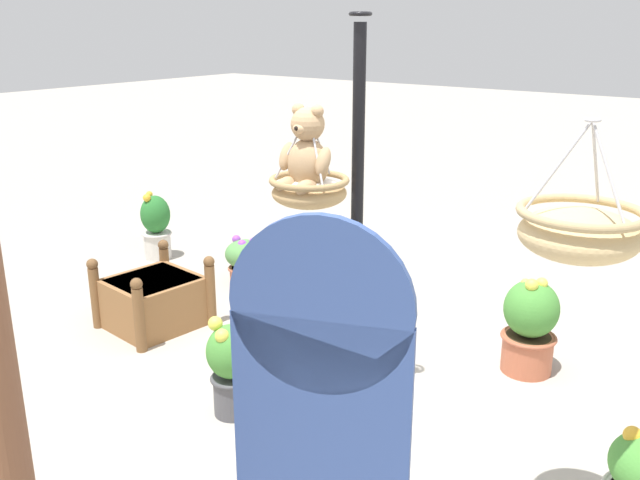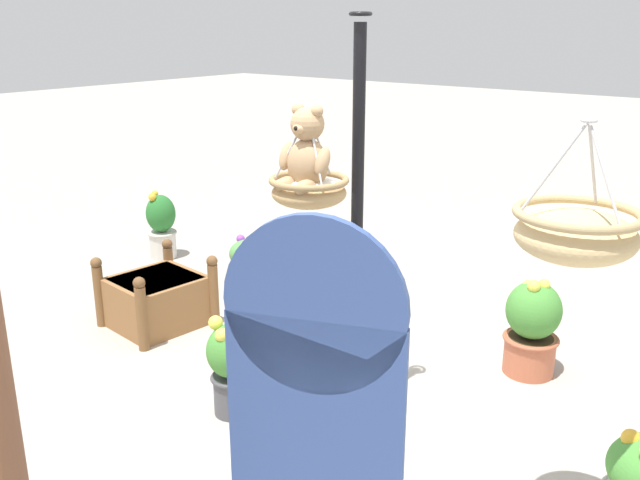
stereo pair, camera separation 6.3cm
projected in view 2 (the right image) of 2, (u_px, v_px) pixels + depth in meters
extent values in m
plane|color=#A8A093|center=(326.00, 405.00, 4.34)|extent=(40.00, 40.00, 0.00)
cylinder|color=black|center=(357.00, 232.00, 3.96)|extent=(0.07, 0.07, 2.30)
cylinder|color=black|center=(354.00, 405.00, 4.30)|extent=(0.44, 0.44, 0.04)
torus|color=black|center=(361.00, 14.00, 3.60)|extent=(0.12, 0.12, 0.02)
ellipsoid|color=tan|center=(309.00, 193.00, 3.78)|extent=(0.41, 0.41, 0.16)
torus|color=#97794E|center=(309.00, 180.00, 3.76)|extent=(0.44, 0.44, 0.04)
ellipsoid|color=silver|center=(309.00, 189.00, 3.77)|extent=(0.36, 0.36, 0.13)
cylinder|color=#B7B7BC|center=(291.00, 147.00, 3.72)|extent=(0.18, 0.11, 0.37)
cylinder|color=#B7B7BC|center=(315.00, 150.00, 3.62)|extent=(0.18, 0.11, 0.37)
cylinder|color=#B7B7BC|center=(320.00, 145.00, 3.77)|extent=(0.01, 0.20, 0.37)
torus|color=#B7B7BC|center=(309.00, 113.00, 3.65)|extent=(0.06, 0.06, 0.01)
ellipsoid|color=tan|center=(308.00, 164.00, 3.72)|extent=(0.24, 0.20, 0.28)
sphere|color=tan|center=(307.00, 124.00, 3.66)|extent=(0.20, 0.20, 0.18)
ellipsoid|color=tan|center=(299.00, 128.00, 3.61)|extent=(0.09, 0.07, 0.06)
sphere|color=black|center=(296.00, 128.00, 3.59)|extent=(0.03, 0.03, 0.03)
sphere|color=tan|center=(317.00, 111.00, 3.60)|extent=(0.07, 0.07, 0.07)
sphere|color=tan|center=(298.00, 109.00, 3.67)|extent=(0.07, 0.07, 0.07)
ellipsoid|color=tan|center=(322.00, 162.00, 3.62)|extent=(0.07, 0.14, 0.18)
ellipsoid|color=tan|center=(287.00, 156.00, 3.76)|extent=(0.07, 0.14, 0.18)
ellipsoid|color=tan|center=(305.00, 188.00, 3.64)|extent=(0.09, 0.16, 0.09)
ellipsoid|color=tan|center=(287.00, 184.00, 3.72)|extent=(0.09, 0.16, 0.09)
ellipsoid|color=tan|center=(575.00, 236.00, 2.69)|extent=(0.47, 0.47, 0.20)
torus|color=tan|center=(578.00, 213.00, 2.66)|extent=(0.50, 0.50, 0.04)
cylinder|color=#B7B7BC|center=(554.00, 167.00, 2.62)|extent=(0.20, 0.12, 0.36)
cylinder|color=#B7B7BC|center=(605.00, 174.00, 2.51)|extent=(0.20, 0.12, 0.36)
cylinder|color=#B7B7BC|center=(593.00, 163.00, 2.69)|extent=(0.01, 0.23, 0.36)
torus|color=#B7B7BC|center=(589.00, 121.00, 2.55)|extent=(0.06, 0.06, 0.01)
cube|color=olive|center=(157.00, 301.00, 5.44)|extent=(0.67, 0.71, 0.39)
cube|color=#382819|center=(156.00, 281.00, 5.39)|extent=(0.59, 0.62, 0.06)
cylinder|color=brown|center=(142.00, 319.00, 5.00)|extent=(0.08, 0.08, 0.49)
cylinder|color=brown|center=(100.00, 296.00, 5.40)|extent=(0.08, 0.08, 0.49)
cylinder|color=brown|center=(214.00, 294.00, 5.44)|extent=(0.08, 0.08, 0.49)
cylinder|color=brown|center=(169.00, 275.00, 5.85)|extent=(0.08, 0.08, 0.49)
sphere|color=brown|center=(139.00, 283.00, 4.91)|extent=(0.09, 0.09, 0.09)
sphere|color=brown|center=(96.00, 263.00, 5.32)|extent=(0.09, 0.09, 0.09)
sphere|color=brown|center=(212.00, 261.00, 5.36)|extent=(0.09, 0.09, 0.09)
sphere|color=brown|center=(167.00, 244.00, 5.76)|extent=(0.09, 0.09, 0.09)
cylinder|color=#BC6042|center=(529.00, 355.00, 4.71)|extent=(0.34, 0.34, 0.27)
torus|color=#A9573B|center=(531.00, 338.00, 4.67)|extent=(0.38, 0.38, 0.03)
cylinder|color=#382819|center=(531.00, 339.00, 4.67)|extent=(0.30, 0.30, 0.03)
ellipsoid|color=#478E38|center=(534.00, 310.00, 4.61)|extent=(0.37, 0.37, 0.39)
sphere|color=#E5DB4C|center=(528.00, 285.00, 4.60)|extent=(0.07, 0.07, 0.07)
sphere|color=#E5DB4C|center=(534.00, 286.00, 4.50)|extent=(0.09, 0.09, 0.09)
sphere|color=#E5DB4C|center=(544.00, 285.00, 4.53)|extent=(0.08, 0.08, 0.08)
sphere|color=gold|center=(631.00, 438.00, 3.07)|extent=(0.09, 0.09, 0.09)
cylinder|color=beige|center=(163.00, 244.00, 7.01)|extent=(0.27, 0.27, 0.27)
torus|color=#BCB7AE|center=(162.00, 233.00, 6.97)|extent=(0.30, 0.30, 0.03)
cylinder|color=#382819|center=(162.00, 233.00, 6.97)|extent=(0.23, 0.23, 0.03)
ellipsoid|color=#28702D|center=(161.00, 214.00, 6.91)|extent=(0.29, 0.29, 0.38)
sphere|color=gold|center=(155.00, 194.00, 6.92)|extent=(0.07, 0.07, 0.07)
sphere|color=gold|center=(152.00, 197.00, 6.79)|extent=(0.08, 0.08, 0.08)
cylinder|color=#BC6042|center=(250.00, 275.00, 6.30)|extent=(0.28, 0.28, 0.17)
torus|color=#A9573B|center=(249.00, 268.00, 6.28)|extent=(0.32, 0.32, 0.03)
cylinder|color=#382819|center=(249.00, 268.00, 6.28)|extent=(0.25, 0.25, 0.03)
ellipsoid|color=#56934C|center=(249.00, 253.00, 6.24)|extent=(0.36, 0.36, 0.25)
sphere|color=purple|center=(241.00, 239.00, 6.28)|extent=(0.08, 0.08, 0.08)
sphere|color=purple|center=(246.00, 244.00, 6.17)|extent=(0.08, 0.08, 0.08)
sphere|color=purple|center=(257.00, 241.00, 6.13)|extent=(0.07, 0.07, 0.07)
cylinder|color=#4C4C51|center=(233.00, 394.00, 4.23)|extent=(0.24, 0.24, 0.25)
torus|color=#444449|center=(233.00, 377.00, 4.19)|extent=(0.27, 0.27, 0.03)
cylinder|color=#382819|center=(233.00, 378.00, 4.20)|extent=(0.21, 0.21, 0.03)
ellipsoid|color=#478E38|center=(232.00, 351.00, 4.14)|extent=(0.31, 0.31, 0.33)
sphere|color=#E5DB4C|center=(216.00, 323.00, 4.12)|extent=(0.09, 0.09, 0.09)
sphere|color=#E5DB4C|center=(222.00, 335.00, 4.03)|extent=(0.09, 0.09, 0.09)
cube|color=#334C8C|center=(315.00, 429.00, 2.72)|extent=(0.68, 0.30, 0.95)
cylinder|color=#334C8C|center=(314.00, 306.00, 2.56)|extent=(0.68, 0.30, 0.71)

